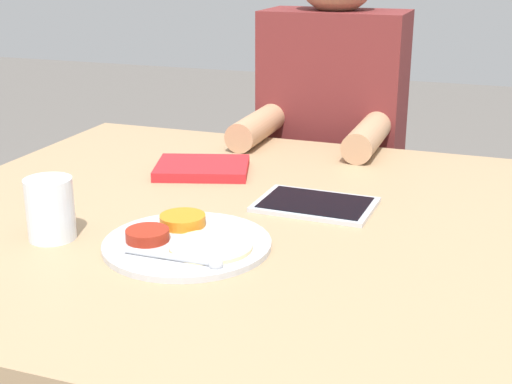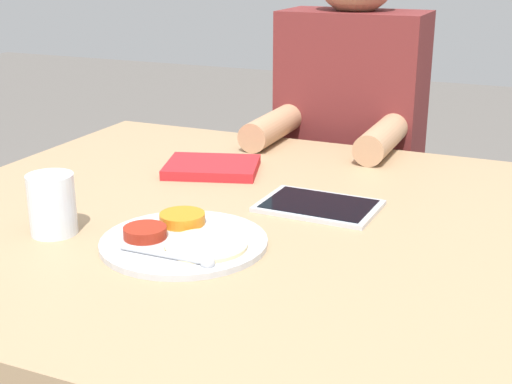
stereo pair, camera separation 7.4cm
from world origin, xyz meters
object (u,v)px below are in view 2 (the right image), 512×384
(tablet_device, at_px, (319,206))
(red_notebook, at_px, (212,168))
(thali_tray, at_px, (183,239))
(drinking_glass, at_px, (52,204))
(person_diner, at_px, (347,188))

(tablet_device, bearing_deg, red_notebook, 156.22)
(thali_tray, distance_m, red_notebook, 0.39)
(thali_tray, relative_size, drinking_glass, 2.63)
(person_diner, bearing_deg, tablet_device, -78.58)
(thali_tray, bearing_deg, drinking_glass, -168.95)
(thali_tray, distance_m, person_diner, 0.88)
(red_notebook, bearing_deg, drinking_glass, -101.21)
(person_diner, height_order, drinking_glass, person_diner)
(red_notebook, bearing_deg, thali_tray, -69.88)
(red_notebook, xyz_separation_m, drinking_glass, (-0.08, -0.41, 0.04))
(red_notebook, xyz_separation_m, person_diner, (0.15, 0.50, -0.18))
(drinking_glass, bearing_deg, person_diner, 75.40)
(person_diner, bearing_deg, thali_tray, -91.26)
(person_diner, bearing_deg, drinking_glass, -104.60)
(red_notebook, relative_size, tablet_device, 1.06)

